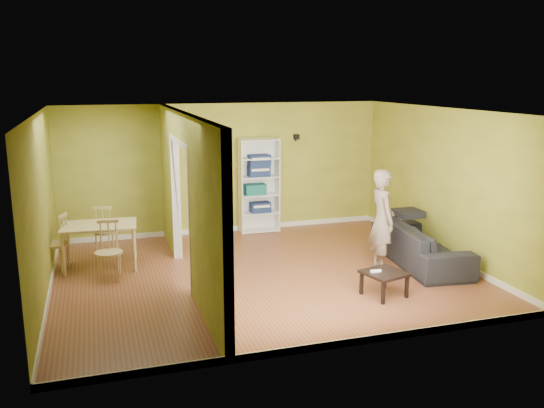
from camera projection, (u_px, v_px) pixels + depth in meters
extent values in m
plane|color=brown|center=(264.00, 274.00, 9.27)|extent=(6.50, 6.50, 0.00)
plane|color=white|center=(263.00, 111.00, 8.71)|extent=(6.50, 6.50, 0.00)
plane|color=gold|center=(225.00, 169.00, 11.55)|extent=(6.50, 0.00, 6.50)
plane|color=gold|center=(333.00, 242.00, 6.43)|extent=(6.50, 0.00, 6.50)
plane|color=gold|center=(41.00, 209.00, 8.05)|extent=(0.00, 5.50, 5.50)
plane|color=gold|center=(444.00, 184.00, 9.93)|extent=(0.00, 5.50, 5.50)
cube|color=black|center=(296.00, 137.00, 11.80)|extent=(0.10, 0.10, 0.10)
imported|color=black|center=(421.00, 238.00, 9.73)|extent=(2.39, 1.22, 0.88)
imported|color=slate|center=(382.00, 211.00, 9.30)|extent=(0.75, 0.61, 1.96)
cube|color=white|center=(240.00, 187.00, 11.52)|extent=(0.02, 0.35, 1.90)
cube|color=white|center=(277.00, 185.00, 11.75)|extent=(0.02, 0.35, 1.90)
cube|color=white|center=(257.00, 184.00, 11.79)|extent=(0.80, 0.02, 1.90)
cube|color=white|center=(259.00, 230.00, 11.84)|extent=(0.76, 0.35, 0.02)
cube|color=white|center=(259.00, 213.00, 11.76)|extent=(0.76, 0.35, 0.02)
cube|color=white|center=(259.00, 195.00, 11.68)|extent=(0.76, 0.35, 0.02)
cube|color=white|center=(259.00, 177.00, 11.60)|extent=(0.76, 0.35, 0.02)
cube|color=white|center=(259.00, 158.00, 11.52)|extent=(0.76, 0.35, 0.02)
cube|color=white|center=(259.00, 140.00, 11.44)|extent=(0.76, 0.35, 0.02)
cube|color=navy|center=(260.00, 207.00, 11.74)|extent=(0.40, 0.26, 0.21)
cube|color=#0C7069|center=(255.00, 189.00, 11.63)|extent=(0.42, 0.27, 0.21)
cube|color=navy|center=(259.00, 171.00, 11.57)|extent=(0.42, 0.28, 0.22)
cube|color=navy|center=(259.00, 160.00, 11.53)|extent=(0.42, 0.28, 0.22)
cube|color=black|center=(384.00, 273.00, 8.27)|extent=(0.55, 0.55, 0.04)
cube|color=black|center=(377.00, 292.00, 8.04)|extent=(0.05, 0.05, 0.32)
cube|color=black|center=(406.00, 289.00, 8.17)|extent=(0.05, 0.05, 0.32)
cube|color=black|center=(363.00, 282.00, 8.46)|extent=(0.05, 0.05, 0.32)
cube|color=black|center=(390.00, 278.00, 8.59)|extent=(0.05, 0.05, 0.32)
cube|color=white|center=(376.00, 271.00, 8.26)|extent=(0.16, 0.04, 0.03)
cube|color=tan|center=(99.00, 225.00, 9.43)|extent=(1.19, 0.79, 0.04)
cylinder|color=tan|center=(65.00, 256.00, 9.03)|extent=(0.05, 0.05, 0.70)
cylinder|color=tan|center=(136.00, 250.00, 9.35)|extent=(0.05, 0.05, 0.70)
cylinder|color=tan|center=(67.00, 244.00, 9.68)|extent=(0.05, 0.05, 0.70)
cylinder|color=tan|center=(133.00, 239.00, 9.99)|extent=(0.05, 0.05, 0.70)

